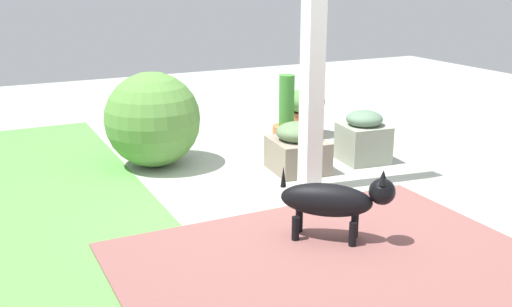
{
  "coord_description": "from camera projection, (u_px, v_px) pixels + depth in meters",
  "views": [
    {
      "loc": [
        -3.52,
        2.19,
        1.62
      ],
      "look_at": [
        0.37,
        0.27,
        0.3
      ],
      "focal_mm": 42.23,
      "sensor_mm": 36.0,
      "label": 1
    }
  ],
  "objects": [
    {
      "name": "stone_planter_near",
      "position": [
        298.0,
        148.0,
        5.05
      ],
      "size": [
        0.51,
        0.47,
        0.42
      ],
      "color": "gray",
      "rests_on": "ground"
    },
    {
      "name": "terracotta_pot_tall",
      "position": [
        286.0,
        123.0,
        5.66
      ],
      "size": [
        0.26,
        0.26,
        0.71
      ],
      "color": "#BF6B40",
      "rests_on": "ground"
    },
    {
      "name": "dog",
      "position": [
        334.0,
        200.0,
        3.68
      ],
      "size": [
        0.55,
        0.61,
        0.48
      ],
      "color": "black",
      "rests_on": "ground"
    },
    {
      "name": "round_shrub",
      "position": [
        153.0,
        120.0,
        5.14
      ],
      "size": [
        0.82,
        0.82,
        0.82
      ],
      "primitive_type": "sphere",
      "color": "#588D3E",
      "rests_on": "ground"
    },
    {
      "name": "brick_path",
      "position": [
        334.0,
        266.0,
        3.44
      ],
      "size": [
        1.8,
        2.4,
        0.02
      ],
      "primitive_type": "cube",
      "color": "#84504C",
      "rests_on": "ground"
    },
    {
      "name": "stone_planter_nearest",
      "position": [
        363.0,
        138.0,
        5.3
      ],
      "size": [
        0.42,
        0.42,
        0.46
      ],
      "color": "gray",
      "rests_on": "ground"
    },
    {
      "name": "terracotta_pot_broad",
      "position": [
        305.0,
        109.0,
        6.12
      ],
      "size": [
        0.4,
        0.4,
        0.48
      ],
      "color": "#9B552E",
      "rests_on": "ground"
    },
    {
      "name": "ground_plane",
      "position": [
        311.0,
        202.0,
        4.42
      ],
      "size": [
        12.0,
        12.0,
        0.0
      ],
      "primitive_type": "plane",
      "color": "#A7AEA0"
    },
    {
      "name": "porch_pillar",
      "position": [
        314.0,
        26.0,
        4.31
      ],
      "size": [
        0.14,
        0.14,
        2.49
      ],
      "primitive_type": "cube",
      "color": "white",
      "rests_on": "ground"
    }
  ]
}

